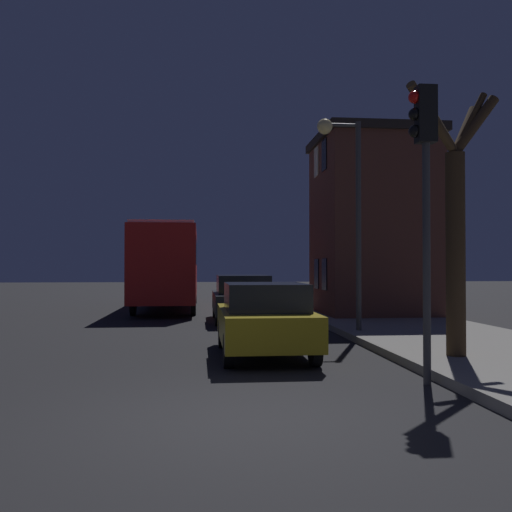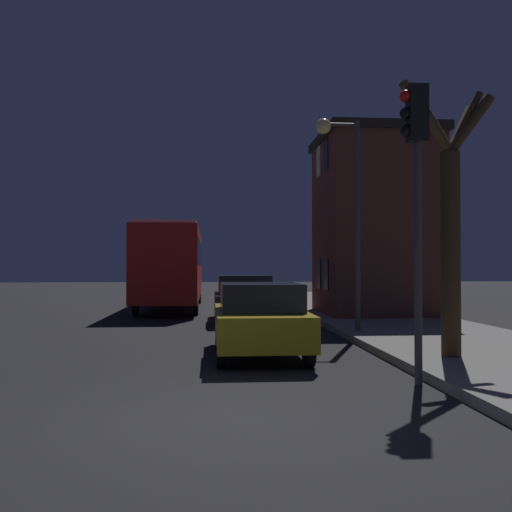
{
  "view_description": "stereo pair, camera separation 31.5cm",
  "coord_description": "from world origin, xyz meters",
  "px_view_note": "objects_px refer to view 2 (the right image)",
  "views": [
    {
      "loc": [
        -0.37,
        -6.82,
        1.85
      ],
      "look_at": [
        1.32,
        10.04,
        2.15
      ],
      "focal_mm": 40.0,
      "sensor_mm": 36.0,
      "label": 1
    },
    {
      "loc": [
        -0.06,
        -6.85,
        1.85
      ],
      "look_at": [
        1.32,
        10.04,
        2.15
      ],
      "focal_mm": 40.0,
      "sensor_mm": 36.0,
      "label": 2
    }
  ],
  "objects_px": {
    "bare_tree": "(451,217)",
    "car_mid_lane": "(243,297)",
    "bus": "(172,261)",
    "car_near_lane": "(260,318)",
    "traffic_light": "(416,170)",
    "streetlamp": "(344,185)"
  },
  "relations": [
    {
      "from": "car_near_lane",
      "to": "bare_tree",
      "type": "bearing_deg",
      "value": -20.66
    },
    {
      "from": "bus",
      "to": "car_near_lane",
      "type": "relative_size",
      "value": 2.66
    },
    {
      "from": "streetlamp",
      "to": "car_mid_lane",
      "type": "height_order",
      "value": "streetlamp"
    },
    {
      "from": "bus",
      "to": "car_mid_lane",
      "type": "height_order",
      "value": "bus"
    },
    {
      "from": "traffic_light",
      "to": "car_mid_lane",
      "type": "bearing_deg",
      "value": 101.33
    },
    {
      "from": "traffic_light",
      "to": "bare_tree",
      "type": "xyz_separation_m",
      "value": [
        1.3,
        1.68,
        -0.58
      ]
    },
    {
      "from": "streetlamp",
      "to": "car_near_lane",
      "type": "bearing_deg",
      "value": -129.56
    },
    {
      "from": "streetlamp",
      "to": "car_near_lane",
      "type": "height_order",
      "value": "streetlamp"
    },
    {
      "from": "streetlamp",
      "to": "traffic_light",
      "type": "xyz_separation_m",
      "value": [
        -0.31,
        -6.01,
        -0.64
      ]
    },
    {
      "from": "bare_tree",
      "to": "car_mid_lane",
      "type": "relative_size",
      "value": 1.13
    },
    {
      "from": "streetlamp",
      "to": "bare_tree",
      "type": "xyz_separation_m",
      "value": [
        0.99,
        -4.33,
        -1.22
      ]
    },
    {
      "from": "bus",
      "to": "car_mid_lane",
      "type": "distance_m",
      "value": 6.76
    },
    {
      "from": "traffic_light",
      "to": "car_near_lane",
      "type": "bearing_deg",
      "value": 126.19
    },
    {
      "from": "car_near_lane",
      "to": "bus",
      "type": "bearing_deg",
      "value": 101.19
    },
    {
      "from": "bus",
      "to": "car_near_lane",
      "type": "height_order",
      "value": "bus"
    },
    {
      "from": "traffic_light",
      "to": "car_near_lane",
      "type": "distance_m",
      "value": 4.51
    },
    {
      "from": "traffic_light",
      "to": "bare_tree",
      "type": "height_order",
      "value": "bare_tree"
    },
    {
      "from": "bus",
      "to": "car_mid_lane",
      "type": "xyz_separation_m",
      "value": [
        2.77,
        -6.04,
        -1.27
      ]
    },
    {
      "from": "car_mid_lane",
      "to": "bare_tree",
      "type": "bearing_deg",
      "value": -68.78
    },
    {
      "from": "bare_tree",
      "to": "car_mid_lane",
      "type": "bearing_deg",
      "value": 111.22
    },
    {
      "from": "bus",
      "to": "car_near_lane",
      "type": "distance_m",
      "value": 13.74
    },
    {
      "from": "streetlamp",
      "to": "bare_tree",
      "type": "distance_m",
      "value": 4.61
    }
  ]
}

